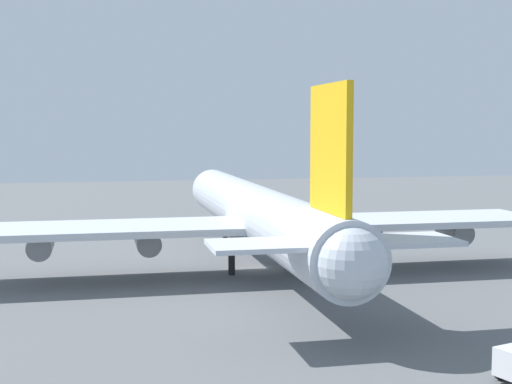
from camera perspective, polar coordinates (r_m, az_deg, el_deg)
name	(u,v)px	position (r m, az deg, el deg)	size (l,w,h in m)	color
ground_plane	(256,268)	(80.55, 0.00, -5.91)	(265.34, 265.34, 0.00)	slate
cargo_airplane	(257,214)	(79.19, 0.07, -1.74)	(66.34, 60.83, 18.50)	silver
safety_cone_nose	(203,229)	(109.25, -4.12, -2.86)	(0.40, 0.40, 0.58)	orange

